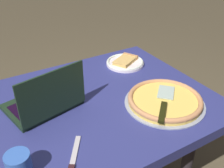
# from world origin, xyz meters

# --- Properties ---
(dining_table) EXTENTS (1.00, 0.83, 0.75)m
(dining_table) POSITION_xyz_m (0.00, 0.00, 0.66)
(dining_table) COLOR navy
(dining_table) RESTS_ON ground_plane
(laptop) EXTENTS (0.33, 0.28, 0.21)m
(laptop) POSITION_xyz_m (0.23, -0.05, 0.79)
(laptop) COLOR black
(laptop) RESTS_ON dining_table
(pizza_plate) EXTENTS (0.21, 0.21, 0.04)m
(pizza_plate) POSITION_xyz_m (-0.29, -0.24, 0.76)
(pizza_plate) COLOR white
(pizza_plate) RESTS_ON dining_table
(pizza_tray) EXTENTS (0.35, 0.35, 0.04)m
(pizza_tray) POSITION_xyz_m (-0.23, 0.18, 0.77)
(pizza_tray) COLOR #9399AA
(pizza_tray) RESTS_ON dining_table
(table_knife) EXTENTS (0.15, 0.21, 0.01)m
(table_knife) POSITION_xyz_m (0.26, 0.30, 0.75)
(table_knife) COLOR #B9B2B5
(table_knife) RESTS_ON dining_table
(drink_cup) EXTENTS (0.08, 0.08, 0.09)m
(drink_cup) POSITION_xyz_m (0.41, 0.24, 0.79)
(drink_cup) COLOR #3560B8
(drink_cup) RESTS_ON dining_table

